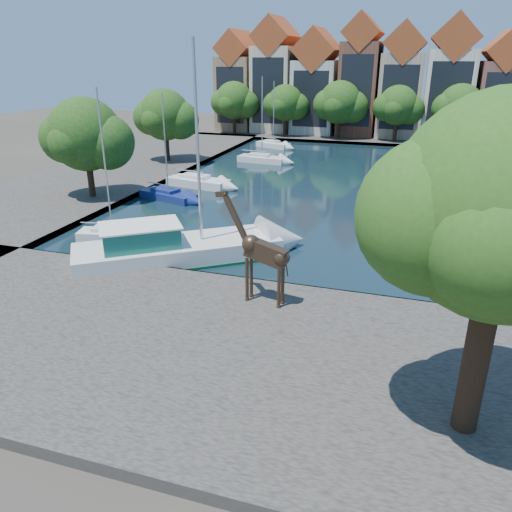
{
  "coord_description": "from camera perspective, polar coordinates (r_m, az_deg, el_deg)",
  "views": [
    {
      "loc": [
        4.99,
        -23.46,
        11.74
      ],
      "look_at": [
        -2.02,
        -1.39,
        2.39
      ],
      "focal_mm": 35.0,
      "sensor_mm": 36.0,
      "label": 1
    }
  ],
  "objects": [
    {
      "name": "townhouse_east_mid",
      "position": [
        79.61,
        21.21,
        17.98
      ],
      "size": [
        6.43,
        9.18,
        16.65
      ],
      "color": "beige",
      "rests_on": "far_quay"
    },
    {
      "name": "giraffe_statue",
      "position": [
        23.6,
        0.51,
        0.56
      ],
      "size": [
        3.74,
        0.95,
        5.34
      ],
      "color": "#39291C",
      "rests_on": "near_quay"
    },
    {
      "name": "far_quay",
      "position": [
        80.44,
        14.26,
        13.12
      ],
      "size": [
        60.0,
        16.0,
        0.5
      ],
      "primitive_type": "cube",
      "color": "#4D4943",
      "rests_on": "ground"
    },
    {
      "name": "townhouse_west_end",
      "position": [
        84.35,
        -1.88,
        18.99
      ],
      "size": [
        5.44,
        9.18,
        14.93
      ],
      "color": "#957451",
      "rests_on": "far_quay"
    },
    {
      "name": "townhouse_west_mid",
      "position": [
        82.51,
        2.28,
        19.53
      ],
      "size": [
        5.94,
        9.18,
        16.79
      ],
      "color": "beige",
      "rests_on": "far_quay"
    },
    {
      "name": "near_quay",
      "position": [
        20.69,
        0.64,
        -11.77
      ],
      "size": [
        50.0,
        14.0,
        0.5
      ],
      "primitive_type": "cube",
      "color": "#4D4943",
      "rests_on": "ground"
    },
    {
      "name": "far_tree_mid_west",
      "position": [
        75.03,
        9.63,
        16.76
      ],
      "size": [
        7.8,
        6.0,
        8.0
      ],
      "color": "#332114",
      "rests_on": "far_quay"
    },
    {
      "name": "sailboat_left_a",
      "position": [
        35.16,
        -16.06,
        2.62
      ],
      "size": [
        4.83,
        2.66,
        9.86
      ],
      "color": "silver",
      "rests_on": "water_basin"
    },
    {
      "name": "motorsailer",
      "position": [
        30.48,
        -9.64,
        1.1
      ],
      "size": [
        12.07,
        10.14,
        12.59
      ],
      "color": "silver",
      "rests_on": "water_basin"
    },
    {
      "name": "water_basin",
      "position": [
        49.13,
        11.39,
        7.77
      ],
      "size": [
        38.0,
        50.0,
        0.08
      ],
      "primitive_type": "cube",
      "color": "black",
      "rests_on": "ground"
    },
    {
      "name": "far_tree_west",
      "position": [
        76.62,
        3.43,
        16.96
      ],
      "size": [
        6.76,
        5.2,
        7.36
      ],
      "color": "#332114",
      "rests_on": "far_quay"
    },
    {
      "name": "left_quay",
      "position": [
        57.3,
        -14.57,
        9.72
      ],
      "size": [
        14.0,
        52.0,
        0.5
      ],
      "primitive_type": "cube",
      "color": "#4D4943",
      "rests_on": "ground"
    },
    {
      "name": "townhouse_center",
      "position": [
        80.02,
        11.82,
        19.13
      ],
      "size": [
        5.44,
        9.18,
        16.93
      ],
      "color": "brown",
      "rests_on": "far_quay"
    },
    {
      "name": "side_tree_left_near",
      "position": [
        44.34,
        -18.79,
        12.75
      ],
      "size": [
        7.8,
        6.0,
        8.2
      ],
      "color": "#332114",
      "rests_on": "left_quay"
    },
    {
      "name": "plane_tree",
      "position": [
        15.24,
        26.9,
        4.07
      ],
      "size": [
        8.32,
        6.4,
        10.62
      ],
      "color": "#332114",
      "rests_on": "near_quay"
    },
    {
      "name": "sailboat_left_c",
      "position": [
        48.3,
        -6.61,
        8.61
      ],
      "size": [
        6.32,
        3.08,
        10.97
      ],
      "color": "white",
      "rests_on": "water_basin"
    },
    {
      "name": "sailboat_left_b",
      "position": [
        44.22,
        -9.97,
        7.03
      ],
      "size": [
        5.66,
        3.34,
        8.9
      ],
      "color": "navy",
      "rests_on": "water_basin"
    },
    {
      "name": "sailboat_left_e",
      "position": [
        69.26,
        1.99,
        12.72
      ],
      "size": [
        5.06,
        3.34,
        8.56
      ],
      "color": "silver",
      "rests_on": "water_basin"
    },
    {
      "name": "far_tree_mid_east",
      "position": [
        74.3,
        15.96,
        16.08
      ],
      "size": [
        7.02,
        5.4,
        7.52
      ],
      "color": "#332114",
      "rests_on": "far_quay"
    },
    {
      "name": "far_tree_east",
      "position": [
        74.41,
        22.34,
        15.41
      ],
      "size": [
        7.54,
        5.8,
        7.84
      ],
      "color": "#332114",
      "rests_on": "far_quay"
    },
    {
      "name": "townhouse_east_end",
      "position": [
        80.21,
        25.92,
        16.6
      ],
      "size": [
        5.44,
        9.18,
        14.43
      ],
      "color": "brown",
      "rests_on": "far_quay"
    },
    {
      "name": "townhouse_east_inner",
      "position": [
        79.6,
        16.29,
        18.28
      ],
      "size": [
        5.94,
        9.18,
        15.79
      ],
      "color": "tan",
      "rests_on": "far_quay"
    },
    {
      "name": "far_tree_far_west",
      "position": [
        78.96,
        -2.46,
        17.2
      ],
      "size": [
        7.28,
        5.6,
        7.68
      ],
      "color": "#332114",
      "rests_on": "far_quay"
    },
    {
      "name": "ground",
      "position": [
        26.7,
        5.06,
        -4.2
      ],
      "size": [
        160.0,
        160.0,
        0.0
      ],
      "primitive_type": "plane",
      "color": "#38332B",
      "rests_on": "ground"
    },
    {
      "name": "townhouse_west_inner",
      "position": [
        81.06,
        6.95,
        18.73
      ],
      "size": [
        6.43,
        9.18,
        15.15
      ],
      "color": "beige",
      "rests_on": "far_quay"
    },
    {
      "name": "sailboat_left_d",
      "position": [
        59.36,
        0.68,
        11.17
      ],
      "size": [
        5.74,
        2.51,
        9.49
      ],
      "color": "silver",
      "rests_on": "water_basin"
    },
    {
      "name": "side_tree_left_far",
      "position": [
        58.4,
        -10.28,
        15.4
      ],
      "size": [
        7.28,
        5.6,
        7.88
      ],
      "color": "#332114",
      "rests_on": "left_quay"
    }
  ]
}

